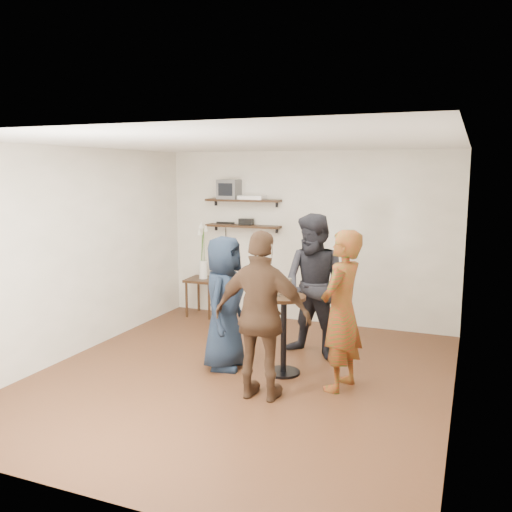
# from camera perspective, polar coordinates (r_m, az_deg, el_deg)

# --- Properties ---
(room) EXTENTS (4.58, 5.08, 2.68)m
(room) POSITION_cam_1_polar(r_m,az_deg,el_deg) (5.93, -1.63, -0.83)
(room) COLOR #402214
(room) RESTS_ON ground
(shelf_upper) EXTENTS (1.20, 0.25, 0.04)m
(shelf_upper) POSITION_cam_1_polar(r_m,az_deg,el_deg) (8.43, -1.38, 5.88)
(shelf_upper) COLOR black
(shelf_upper) RESTS_ON room
(shelf_lower) EXTENTS (1.20, 0.25, 0.04)m
(shelf_lower) POSITION_cam_1_polar(r_m,az_deg,el_deg) (8.46, -1.37, 3.17)
(shelf_lower) COLOR black
(shelf_lower) RESTS_ON room
(crt_monitor) EXTENTS (0.32, 0.30, 0.30)m
(crt_monitor) POSITION_cam_1_polar(r_m,az_deg,el_deg) (8.51, -2.82, 7.03)
(crt_monitor) COLOR #59595B
(crt_monitor) RESTS_ON shelf_upper
(dvd_deck) EXTENTS (0.40, 0.24, 0.06)m
(dvd_deck) POSITION_cam_1_polar(r_m,az_deg,el_deg) (8.37, -0.42, 6.18)
(dvd_deck) COLOR silver
(dvd_deck) RESTS_ON shelf_upper
(radio) EXTENTS (0.22, 0.10, 0.10)m
(radio) POSITION_cam_1_polar(r_m,az_deg,el_deg) (8.43, -1.06, 3.62)
(radio) COLOR black
(radio) RESTS_ON shelf_lower
(power_strip) EXTENTS (0.30, 0.05, 0.03)m
(power_strip) POSITION_cam_1_polar(r_m,az_deg,el_deg) (8.64, -3.24, 3.50)
(power_strip) COLOR black
(power_strip) RESTS_ON shelf_lower
(side_table) EXTENTS (0.53, 0.53, 0.60)m
(side_table) POSITION_cam_1_polar(r_m,az_deg,el_deg) (8.72, -5.55, -3.00)
(side_table) COLOR black
(side_table) RESTS_ON room
(vase_lilies) EXTENTS (0.19, 0.19, 0.93)m
(vase_lilies) POSITION_cam_1_polar(r_m,az_deg,el_deg) (8.64, -5.60, -0.46)
(vase_lilies) COLOR silver
(vase_lilies) RESTS_ON side_table
(drinks_table) EXTENTS (0.50, 0.50, 0.92)m
(drinks_table) POSITION_cam_1_polar(r_m,az_deg,el_deg) (6.20, 2.93, -7.16)
(drinks_table) COLOR black
(drinks_table) RESTS_ON room
(wine_glass_fl) EXTENTS (0.07, 0.07, 0.21)m
(wine_glass_fl) POSITION_cam_1_polar(r_m,az_deg,el_deg) (6.06, 2.32, -2.92)
(wine_glass_fl) COLOR silver
(wine_glass_fl) RESTS_ON drinks_table
(wine_glass_fr) EXTENTS (0.07, 0.07, 0.21)m
(wine_glass_fr) POSITION_cam_1_polar(r_m,az_deg,el_deg) (6.02, 3.43, -3.01)
(wine_glass_fr) COLOR silver
(wine_glass_fr) RESTS_ON drinks_table
(wine_glass_bl) EXTENTS (0.07, 0.07, 0.21)m
(wine_glass_bl) POSITION_cam_1_polar(r_m,az_deg,el_deg) (6.16, 2.83, -2.76)
(wine_glass_bl) COLOR silver
(wine_glass_bl) RESTS_ON drinks_table
(wine_glass_br) EXTENTS (0.06, 0.06, 0.19)m
(wine_glass_br) POSITION_cam_1_polar(r_m,az_deg,el_deg) (6.09, 3.17, -3.01)
(wine_glass_br) COLOR silver
(wine_glass_br) RESTS_ON drinks_table
(person_plaid) EXTENTS (0.54, 0.70, 1.71)m
(person_plaid) POSITION_cam_1_polar(r_m,az_deg,el_deg) (5.79, 8.98, -5.69)
(person_plaid) COLOR #AD1B13
(person_plaid) RESTS_ON room
(person_dark) EXTENTS (1.01, 0.86, 1.79)m
(person_dark) POSITION_cam_1_polar(r_m,az_deg,el_deg) (6.72, 6.27, -3.21)
(person_dark) COLOR black
(person_dark) RESTS_ON room
(person_navy) EXTENTS (0.57, 0.81, 1.57)m
(person_navy) POSITION_cam_1_polar(r_m,az_deg,el_deg) (6.35, -3.37, -4.93)
(person_navy) COLOR black
(person_navy) RESTS_ON room
(person_brown) EXTENTS (1.02, 0.45, 1.73)m
(person_brown) POSITION_cam_1_polar(r_m,az_deg,el_deg) (5.47, 0.66, -6.35)
(person_brown) COLOR #412B1C
(person_brown) RESTS_ON room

